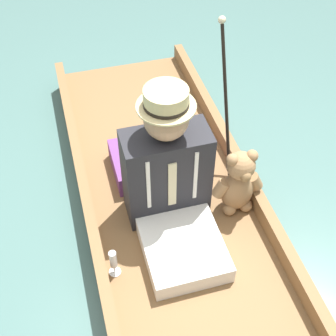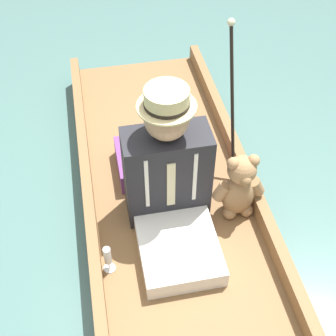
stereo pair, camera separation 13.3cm
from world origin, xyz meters
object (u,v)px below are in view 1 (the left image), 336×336
Objects in this scene: teddy_bear at (238,183)px; walking_cane at (225,90)px; seated_person at (170,180)px; wine_glass at (113,261)px.

walking_cane reaches higher than teddy_bear.
walking_cane is (-0.05, -0.43, 0.32)m from teddy_bear.
walking_cane is (-0.44, -0.41, 0.21)m from seated_person.
walking_cane is at bearing -140.28° from wine_glass.
walking_cane is (-0.82, -0.68, 0.42)m from wine_glass.
teddy_bear is 0.54m from walking_cane.
walking_cane is at bearing -136.61° from seated_person.
seated_person is 0.64m from walking_cane.
seated_person is 0.94× the size of walking_cane.
walking_cane reaches higher than wine_glass.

